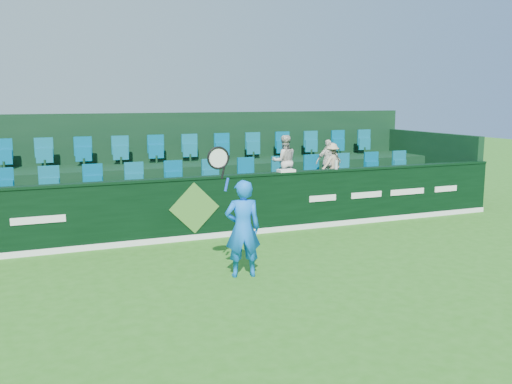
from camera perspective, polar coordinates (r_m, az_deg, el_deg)
name	(u,v)px	position (r m, az deg, el deg)	size (l,w,h in m)	color
ground	(269,299)	(8.80, 1.27, -10.60)	(60.00, 60.00, 0.00)	#286B19
sponsor_hoarding	(193,208)	(12.25, -6.31, -1.63)	(16.00, 0.25, 1.35)	black
stand_tier_front	(180,211)	(13.35, -7.64, -1.94)	(16.00, 2.00, 0.80)	black
stand_tier_back	(160,189)	(15.12, -9.54, 0.31)	(16.00, 1.80, 1.30)	black
stand_rear	(156,166)	(15.47, -9.97, 2.62)	(16.00, 4.10, 2.60)	black
seat_row_front	(175,179)	(13.61, -8.14, 1.26)	(13.50, 0.50, 0.60)	#0C5F76
seat_row_back	(157,152)	(15.29, -9.89, 3.99)	(13.50, 0.50, 0.60)	#0C5F76
tennis_player	(242,228)	(9.61, -1.37, -3.58)	(1.02, 0.51, 2.28)	blue
spectator_left	(284,161)	(14.13, 2.84, 3.07)	(0.63, 0.49, 1.30)	beige
spectator_middle	(328,162)	(14.71, 7.25, 2.98)	(0.68, 0.28, 1.16)	silver
spectator_right	(331,164)	(14.76, 7.54, 2.82)	(0.69, 0.40, 1.07)	tan
towel	(286,171)	(12.93, 3.04, 2.15)	(0.37, 0.24, 0.06)	white
drinks_bottle	(336,165)	(13.53, 8.03, 2.73)	(0.07, 0.07, 0.21)	silver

